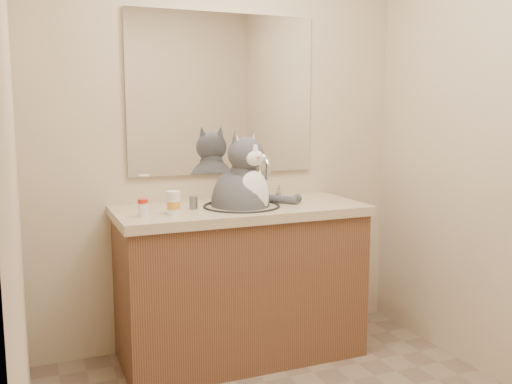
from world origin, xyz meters
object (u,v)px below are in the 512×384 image
Objects in this scene: pill_bottle_orange at (174,203)px; grey_canister at (193,203)px; pill_bottle_redcap at (143,208)px; cat at (242,198)px.

pill_bottle_orange reaches higher than grey_canister.
grey_canister is at bearing 21.45° from pill_bottle_redcap.
pill_bottle_redcap is 0.74× the size of pill_bottle_orange.
pill_bottle_orange is (0.15, 0.00, 0.01)m from pill_bottle_redcap.
cat is at bearing -1.52° from grey_canister.
cat reaches higher than pill_bottle_orange.
pill_bottle_redcap is at bearing -178.83° from pill_bottle_orange.
cat is 0.42m from pill_bottle_orange.
pill_bottle_redcap is 0.15m from pill_bottle_orange.
pill_bottle_redcap is 0.31m from grey_canister.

